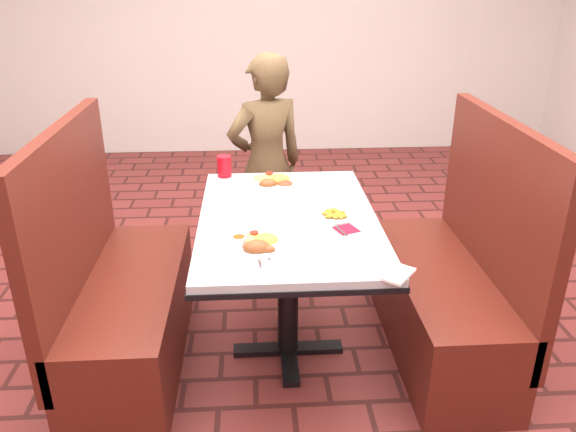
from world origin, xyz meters
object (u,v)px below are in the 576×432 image
(near_dinner_plate, at_px, (258,241))
(red_tumbler, at_px, (224,166))
(far_dinner_plate, at_px, (274,179))
(booth_bench_left, at_px, (121,301))
(booth_bench_right, at_px, (449,290))
(diner_person, at_px, (266,165))
(plantain_plate, at_px, (334,215))
(dining_table, at_px, (288,235))

(near_dinner_plate, xyz_separation_m, red_tumbler, (-0.17, 0.86, 0.03))
(near_dinner_plate, bearing_deg, far_dinner_plate, 82.68)
(booth_bench_left, height_order, red_tumbler, booth_bench_left)
(far_dinner_plate, bearing_deg, red_tumbler, 152.10)
(booth_bench_left, xyz_separation_m, booth_bench_right, (1.60, 0.00, 0.00))
(booth_bench_right, distance_m, diner_person, 1.33)
(far_dinner_plate, height_order, plantain_plate, far_dinner_plate)
(booth_bench_left, distance_m, plantain_plate, 1.09)
(booth_bench_right, xyz_separation_m, far_dinner_plate, (-0.85, 0.42, 0.45))
(booth_bench_left, bearing_deg, plantain_plate, -1.84)
(diner_person, height_order, far_dinner_plate, diner_person)
(plantain_plate, distance_m, red_tumbler, 0.78)
(dining_table, height_order, plantain_plate, plantain_plate)
(booth_bench_left, bearing_deg, red_tumbler, 48.70)
(diner_person, xyz_separation_m, plantain_plate, (0.28, -0.98, 0.08))
(booth_bench_right, distance_m, red_tumbler, 1.33)
(diner_person, relative_size, far_dinner_plate, 4.88)
(booth_bench_right, xyz_separation_m, plantain_plate, (-0.59, -0.03, 0.43))
(near_dinner_plate, bearing_deg, booth_bench_right, 18.04)
(near_dinner_plate, bearing_deg, plantain_plate, 38.27)
(far_dinner_plate, distance_m, plantain_plate, 0.52)
(far_dinner_plate, xyz_separation_m, plantain_plate, (0.25, -0.45, -0.01))
(booth_bench_left, bearing_deg, near_dinner_plate, -24.99)
(diner_person, distance_m, near_dinner_plate, 1.26)
(plantain_plate, relative_size, red_tumbler, 1.59)
(plantain_plate, bearing_deg, red_tumbler, 131.06)
(plantain_plate, xyz_separation_m, red_tumbler, (-0.51, 0.59, 0.05))
(near_dinner_plate, relative_size, red_tumbler, 2.21)
(booth_bench_left, relative_size, far_dinner_plate, 4.33)
(far_dinner_plate, height_order, red_tumbler, red_tumbler)
(near_dinner_plate, relative_size, far_dinner_plate, 0.91)
(dining_table, distance_m, diner_person, 0.95)
(booth_bench_right, bearing_deg, dining_table, 180.00)
(near_dinner_plate, distance_m, red_tumbler, 0.88)
(diner_person, bearing_deg, dining_table, 72.21)
(plantain_plate, height_order, red_tumbler, red_tumbler)
(booth_bench_left, xyz_separation_m, diner_person, (0.73, 0.95, 0.35))
(dining_table, distance_m, near_dinner_plate, 0.36)
(booth_bench_right, relative_size, red_tumbler, 10.53)
(dining_table, distance_m, red_tumbler, 0.66)
(booth_bench_right, bearing_deg, far_dinner_plate, 153.61)
(diner_person, xyz_separation_m, red_tumbler, (-0.24, -0.39, 0.13))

